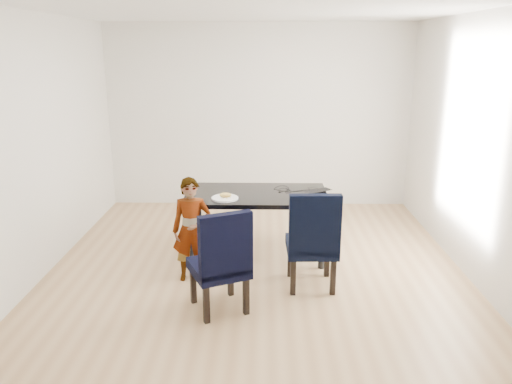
{
  "coord_description": "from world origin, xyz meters",
  "views": [
    {
      "loc": [
        0.09,
        -4.94,
        2.34
      ],
      "look_at": [
        0.0,
        0.2,
        0.85
      ],
      "focal_mm": 35.0,
      "sensor_mm": 36.0,
      "label": 1
    }
  ],
  "objects_px": {
    "chair_right": "(312,238)",
    "plate": "(225,198)",
    "dining_table": "(256,224)",
    "chair_left": "(218,259)",
    "child": "(192,230)",
    "laptop": "(316,190)"
  },
  "relations": [
    {
      "from": "chair_right",
      "to": "plate",
      "type": "bearing_deg",
      "value": 147.5
    },
    {
      "from": "dining_table",
      "to": "chair_left",
      "type": "distance_m",
      "value": 1.32
    },
    {
      "from": "child",
      "to": "chair_right",
      "type": "bearing_deg",
      "value": -9.49
    },
    {
      "from": "chair_left",
      "to": "laptop",
      "type": "relative_size",
      "value": 3.11
    },
    {
      "from": "child",
      "to": "laptop",
      "type": "distance_m",
      "value": 1.54
    },
    {
      "from": "chair_left",
      "to": "plate",
      "type": "relative_size",
      "value": 3.35
    },
    {
      "from": "dining_table",
      "to": "chair_left",
      "type": "bearing_deg",
      "value": -104.33
    },
    {
      "from": "dining_table",
      "to": "child",
      "type": "relative_size",
      "value": 1.46
    },
    {
      "from": "plate",
      "to": "laptop",
      "type": "height_order",
      "value": "laptop"
    },
    {
      "from": "chair_right",
      "to": "child",
      "type": "bearing_deg",
      "value": 172.9
    },
    {
      "from": "chair_right",
      "to": "laptop",
      "type": "relative_size",
      "value": 3.22
    },
    {
      "from": "dining_table",
      "to": "chair_right",
      "type": "xyz_separation_m",
      "value": [
        0.57,
        -0.78,
        0.14
      ]
    },
    {
      "from": "chair_right",
      "to": "child",
      "type": "distance_m",
      "value": 1.22
    },
    {
      "from": "plate",
      "to": "child",
      "type": "bearing_deg",
      "value": -126.11
    },
    {
      "from": "plate",
      "to": "chair_left",
      "type": "bearing_deg",
      "value": -89.02
    },
    {
      "from": "dining_table",
      "to": "plate",
      "type": "height_order",
      "value": "plate"
    },
    {
      "from": "chair_left",
      "to": "child",
      "type": "bearing_deg",
      "value": 93.57
    },
    {
      "from": "chair_right",
      "to": "plate",
      "type": "relative_size",
      "value": 3.47
    },
    {
      "from": "child",
      "to": "plate",
      "type": "distance_m",
      "value": 0.57
    },
    {
      "from": "dining_table",
      "to": "plate",
      "type": "xyz_separation_m",
      "value": [
        -0.34,
        -0.23,
        0.38
      ]
    },
    {
      "from": "chair_left",
      "to": "dining_table",
      "type": "bearing_deg",
      "value": 51.01
    },
    {
      "from": "child",
      "to": "laptop",
      "type": "xyz_separation_m",
      "value": [
        1.33,
        0.74,
        0.22
      ]
    }
  ]
}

